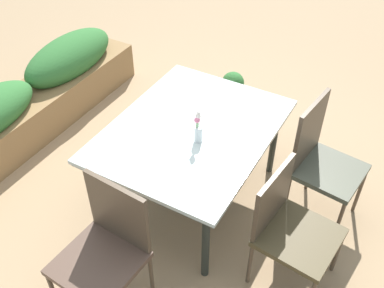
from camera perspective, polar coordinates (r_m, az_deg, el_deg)
ground_plane at (r=3.82m, az=-0.78°, el=-6.30°), size 12.00×12.00×0.00m
dining_table at (r=3.33m, az=-0.00°, el=1.30°), size 1.45×1.13×0.73m
chair_end_left at (r=2.83m, az=-10.94°, el=-12.74°), size 0.51×0.51×0.98m
chair_near_right at (r=3.42m, az=16.24°, el=-1.68°), size 0.52×0.52×1.02m
chair_near_left at (r=3.01m, az=12.39°, el=-10.10°), size 0.54×0.54×0.90m
flower_vase at (r=3.11m, az=0.78°, el=1.93°), size 0.07×0.06×0.27m
planter_box at (r=4.57m, az=-19.68°, el=5.53°), size 2.54×0.54×0.71m
potted_plant at (r=4.56m, az=5.18°, el=6.65°), size 0.23×0.23×0.47m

